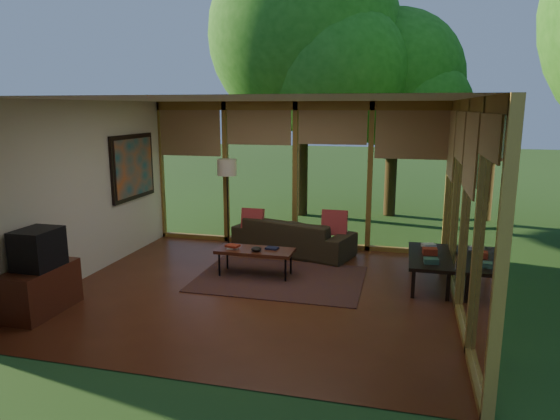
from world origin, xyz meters
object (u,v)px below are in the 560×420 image
(media_cabinet, at_px, (41,290))
(floor_lamp, at_px, (227,172))
(coffee_table, at_px, (255,251))
(side_console, at_px, (430,258))
(television, at_px, (38,249))
(sofa, at_px, (293,236))

(media_cabinet, xyz_separation_m, floor_lamp, (1.24, 3.58, 1.11))
(floor_lamp, height_order, coffee_table, floor_lamp)
(side_console, bearing_deg, television, -154.87)
(floor_lamp, bearing_deg, television, -108.84)
(sofa, bearing_deg, coffee_table, 94.00)
(television, xyz_separation_m, floor_lamp, (1.22, 3.58, 0.56))
(media_cabinet, bearing_deg, floor_lamp, 70.88)
(sofa, relative_size, floor_lamp, 1.31)
(coffee_table, relative_size, side_console, 0.86)
(media_cabinet, bearing_deg, coffee_table, 42.18)
(television, distance_m, side_console, 5.38)
(floor_lamp, bearing_deg, side_console, -19.81)
(sofa, height_order, floor_lamp, floor_lamp)
(media_cabinet, bearing_deg, television, 0.00)
(sofa, height_order, media_cabinet, sofa)
(media_cabinet, xyz_separation_m, television, (0.02, 0.00, 0.55))
(sofa, bearing_deg, floor_lamp, 9.05)
(television, bearing_deg, coffee_table, 42.43)
(television, xyz_separation_m, side_console, (4.85, 2.28, -0.44))
(floor_lamp, height_order, side_console, floor_lamp)
(sofa, xyz_separation_m, floor_lamp, (-1.31, 0.17, 1.09))
(sofa, distance_m, side_console, 2.59)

